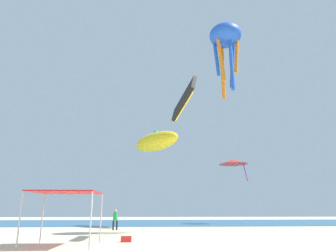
{
  "coord_description": "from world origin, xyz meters",
  "views": [
    {
      "loc": [
        1.12,
        -14.47,
        1.73
      ],
      "look_at": [
        2.47,
        8.3,
        7.88
      ],
      "focal_mm": 32.88,
      "sensor_mm": 36.0,
      "label": 1
    }
  ],
  "objects_px": {
    "canopy_tent": "(66,194)",
    "kite_inflatable_yellow": "(156,142)",
    "person_near_tent": "(115,218)",
    "kite_parafoil_black": "(184,100)",
    "kite_delta_red": "(233,162)",
    "cooler_box": "(126,239)",
    "kite_octopus_blue": "(225,39)"
  },
  "relations": [
    {
      "from": "canopy_tent",
      "to": "kite_inflatable_yellow",
      "type": "xyz_separation_m",
      "value": [
        4.73,
        16.87,
        6.38
      ]
    },
    {
      "from": "kite_inflatable_yellow",
      "to": "person_near_tent",
      "type": "bearing_deg",
      "value": -69.76
    },
    {
      "from": "kite_parafoil_black",
      "to": "kite_delta_red",
      "type": "height_order",
      "value": "kite_parafoil_black"
    },
    {
      "from": "person_near_tent",
      "to": "cooler_box",
      "type": "distance_m",
      "value": 9.9
    },
    {
      "from": "person_near_tent",
      "to": "kite_parafoil_black",
      "type": "relative_size",
      "value": 0.42
    },
    {
      "from": "cooler_box",
      "to": "kite_delta_red",
      "type": "xyz_separation_m",
      "value": [
        11.69,
        20.31,
        7.28
      ]
    },
    {
      "from": "kite_inflatable_yellow",
      "to": "kite_parafoil_black",
      "type": "bearing_deg",
      "value": -29.0
    },
    {
      "from": "canopy_tent",
      "to": "kite_octopus_blue",
      "type": "xyz_separation_m",
      "value": [
        10.94,
        9.1,
        14.49
      ]
    },
    {
      "from": "kite_octopus_blue",
      "to": "kite_parafoil_black",
      "type": "relative_size",
      "value": 1.75
    },
    {
      "from": "canopy_tent",
      "to": "cooler_box",
      "type": "height_order",
      "value": "canopy_tent"
    },
    {
      "from": "person_near_tent",
      "to": "kite_delta_red",
      "type": "relative_size",
      "value": 0.43
    },
    {
      "from": "kite_inflatable_yellow",
      "to": "kite_delta_red",
      "type": "bearing_deg",
      "value": 80.71
    },
    {
      "from": "kite_parafoil_black",
      "to": "canopy_tent",
      "type": "bearing_deg",
      "value": 108.6
    },
    {
      "from": "person_near_tent",
      "to": "kite_octopus_blue",
      "type": "distance_m",
      "value": 18.79
    },
    {
      "from": "canopy_tent",
      "to": "kite_inflatable_yellow",
      "type": "distance_m",
      "value": 18.65
    },
    {
      "from": "kite_octopus_blue",
      "to": "kite_parafoil_black",
      "type": "xyz_separation_m",
      "value": [
        -4.48,
        -4.45,
        -7.71
      ]
    },
    {
      "from": "person_near_tent",
      "to": "kite_delta_red",
      "type": "height_order",
      "value": "kite_delta_red"
    },
    {
      "from": "kite_parafoil_black",
      "to": "kite_inflatable_yellow",
      "type": "distance_m",
      "value": 12.35
    },
    {
      "from": "cooler_box",
      "to": "kite_octopus_blue",
      "type": "relative_size",
      "value": 0.08
    },
    {
      "from": "canopy_tent",
      "to": "person_near_tent",
      "type": "height_order",
      "value": "canopy_tent"
    },
    {
      "from": "kite_inflatable_yellow",
      "to": "kite_delta_red",
      "type": "relative_size",
      "value": 1.73
    },
    {
      "from": "person_near_tent",
      "to": "kite_delta_red",
      "type": "xyz_separation_m",
      "value": [
        13.33,
        10.57,
        6.47
      ]
    },
    {
      "from": "kite_delta_red",
      "to": "cooler_box",
      "type": "bearing_deg",
      "value": 53.99
    },
    {
      "from": "canopy_tent",
      "to": "cooler_box",
      "type": "xyz_separation_m",
      "value": [
        2.91,
        1.75,
        -2.25
      ]
    },
    {
      "from": "cooler_box",
      "to": "kite_inflatable_yellow",
      "type": "height_order",
      "value": "kite_inflatable_yellow"
    },
    {
      "from": "kite_parafoil_black",
      "to": "kite_delta_red",
      "type": "relative_size",
      "value": 1.01
    },
    {
      "from": "cooler_box",
      "to": "person_near_tent",
      "type": "bearing_deg",
      "value": 99.58
    },
    {
      "from": "kite_delta_red",
      "to": "person_near_tent",
      "type": "bearing_deg",
      "value": 32.33
    },
    {
      "from": "kite_delta_red",
      "to": "kite_octopus_blue",
      "type": "bearing_deg",
      "value": 68.12
    },
    {
      "from": "canopy_tent",
      "to": "kite_delta_red",
      "type": "xyz_separation_m",
      "value": [
        14.6,
        22.06,
        5.02
      ]
    },
    {
      "from": "person_near_tent",
      "to": "kite_parafoil_black",
      "type": "height_order",
      "value": "kite_parafoil_black"
    },
    {
      "from": "person_near_tent",
      "to": "kite_octopus_blue",
      "type": "bearing_deg",
      "value": -32.48
    }
  ]
}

